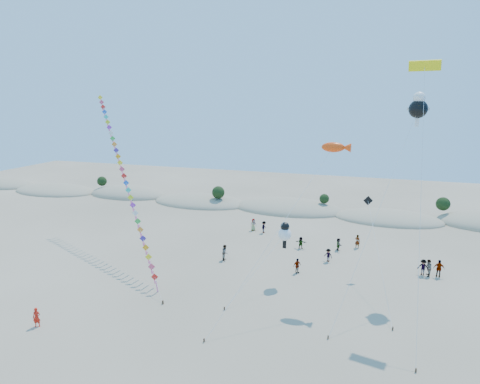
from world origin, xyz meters
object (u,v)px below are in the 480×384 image
Objects in this scene: parafoil_kite at (425,70)px; flyer_foreground at (37,317)px; kite_train at (122,171)px; fish_kite at (336,148)px.

flyer_foreground is (-28.69, -14.18, -19.67)m from parafoil_kite.
kite_train reaches higher than fish_kite.
kite_train reaches higher than flyer_foreground.
fish_kite reaches higher than flyer_foreground.
flyer_foreground is at bearing -147.00° from fish_kite.
parafoil_kite is at bearing 4.04° from flyer_foreground.
fish_kite is 29.21m from flyer_foreground.
parafoil_kite is at bearing -0.51° from fish_kite.
fish_kite is 0.68× the size of parafoil_kite.
flyer_foreground is (3.01, -17.48, -9.10)m from kite_train.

